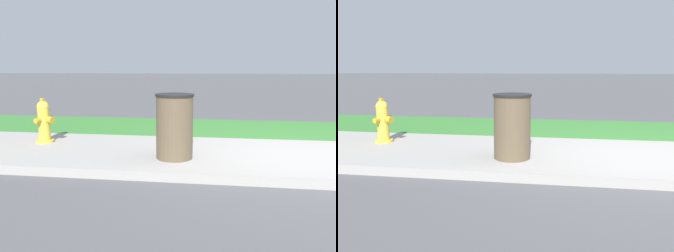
# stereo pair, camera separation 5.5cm
# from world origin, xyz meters

# --- Properties ---
(ground_plane) EXTENTS (120.00, 120.00, 0.00)m
(ground_plane) POSITION_xyz_m (0.00, 0.00, 0.00)
(ground_plane) COLOR #515154
(sidewalk_pavement) EXTENTS (18.00, 2.29, 0.01)m
(sidewalk_pavement) POSITION_xyz_m (0.00, 0.00, 0.01)
(sidewalk_pavement) COLOR #9E9993
(sidewalk_pavement) RESTS_ON ground
(grass_verge) EXTENTS (18.00, 2.17, 0.01)m
(grass_verge) POSITION_xyz_m (0.00, 2.23, 0.00)
(grass_verge) COLOR #387A33
(grass_verge) RESTS_ON ground
(street_curb) EXTENTS (18.00, 0.16, 0.12)m
(street_curb) POSITION_xyz_m (0.00, -1.23, 0.06)
(street_curb) COLOR #9E9993
(street_curb) RESTS_ON ground
(fire_hydrant_near_corner) EXTENTS (0.36, 0.39, 0.77)m
(fire_hydrant_near_corner) POSITION_xyz_m (-4.19, 0.39, 0.37)
(fire_hydrant_near_corner) COLOR gold
(fire_hydrant_near_corner) RESTS_ON ground
(trash_bin) EXTENTS (0.55, 0.55, 0.93)m
(trash_bin) POSITION_xyz_m (-1.84, -0.30, 0.47)
(trash_bin) COLOR brown
(trash_bin) RESTS_ON ground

